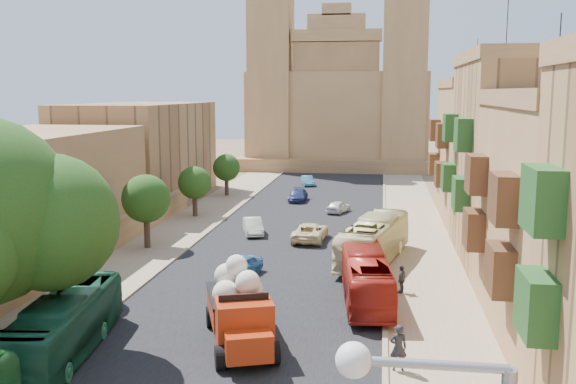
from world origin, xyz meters
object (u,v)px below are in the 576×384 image
(car_white_a, at_px, (253,226))
(pedestrian_a, at_px, (398,348))
(car_blue_a, at_px, (241,267))
(car_blue_b, at_px, (307,181))
(street_tree_d, at_px, (226,168))
(street_tree_a, at_px, (64,233))
(red_truck, at_px, (240,308))
(bus_red_east, at_px, (366,277))
(car_cream, at_px, (310,232))
(bus_green_north, at_px, (64,326))
(car_dkblue, at_px, (298,195))
(street_tree_c, at_px, (194,183))
(bus_cream_east, at_px, (374,240))
(church, at_px, (339,103))
(street_tree_b, at_px, (146,199))
(olive_pickup, at_px, (369,246))
(pedestrian_c, at_px, (402,279))
(car_white_b, at_px, (338,207))

(car_white_a, distance_m, pedestrian_a, 26.16)
(car_blue_a, height_order, car_blue_b, car_blue_a)
(street_tree_d, xyz_separation_m, car_white_a, (6.69, -18.55, -2.38))
(street_tree_a, bearing_deg, red_truck, -23.60)
(bus_red_east, xyz_separation_m, pedestrian_a, (1.55, -8.66, -0.36))
(car_blue_a, distance_m, pedestrian_a, 15.28)
(car_white_a, distance_m, car_cream, 4.96)
(bus_green_north, xyz_separation_m, car_white_a, (3.19, 24.43, -0.69))
(car_blue_a, bearing_deg, car_white_a, 116.09)
(bus_green_north, distance_m, car_dkblue, 40.66)
(street_tree_d, relative_size, car_white_a, 1.16)
(street_tree_c, relative_size, bus_cream_east, 0.43)
(pedestrian_a, bearing_deg, street_tree_a, -30.87)
(church, distance_m, car_blue_a, 61.48)
(street_tree_b, relative_size, car_white_a, 1.38)
(street_tree_a, distance_m, bus_red_east, 16.29)
(bus_cream_east, relative_size, car_dkblue, 2.54)
(red_truck, bearing_deg, pedestrian_a, -14.21)
(red_truck, height_order, olive_pickup, red_truck)
(pedestrian_c, bearing_deg, bus_cream_east, -144.36)
(car_dkblue, height_order, pedestrian_c, pedestrian_c)
(street_tree_b, distance_m, red_truck, 19.79)
(street_tree_d, bearing_deg, car_cream, -60.38)
(bus_green_north, bearing_deg, car_blue_a, 62.72)
(church, bearing_deg, street_tree_c, -103.21)
(street_tree_a, height_order, bus_red_east, street_tree_a)
(bus_red_east, bearing_deg, olive_pickup, -96.19)
(street_tree_d, bearing_deg, car_dkblue, -17.56)
(street_tree_a, bearing_deg, bus_green_north, -63.36)
(church, bearing_deg, car_white_a, -93.85)
(street_tree_d, relative_size, bus_cream_east, 0.43)
(church, relative_size, bus_green_north, 3.80)
(bus_green_north, distance_m, bus_cream_east, 21.61)
(street_tree_d, distance_m, red_truck, 42.00)
(pedestrian_a, bearing_deg, car_cream, -85.59)
(bus_red_east, relative_size, bus_cream_east, 0.91)
(street_tree_a, bearing_deg, street_tree_d, 90.00)
(street_tree_c, height_order, bus_red_east, street_tree_c)
(car_blue_a, distance_m, car_dkblue, 27.60)
(bus_red_east, bearing_deg, pedestrian_c, -146.32)
(bus_red_east, bearing_deg, car_white_b, -88.76)
(street_tree_a, bearing_deg, street_tree_b, 90.00)
(car_white_b, height_order, pedestrian_a, pedestrian_a)
(car_white_b, bearing_deg, olive_pickup, 120.94)
(bus_green_north, xyz_separation_m, car_white_b, (9.24, 34.57, -0.77))
(church, bearing_deg, bus_green_north, -95.05)
(car_dkblue, distance_m, car_white_b, 7.37)
(street_tree_d, height_order, bus_red_east, street_tree_d)
(street_tree_a, height_order, car_blue_a, street_tree_a)
(church, distance_m, street_tree_d, 32.85)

